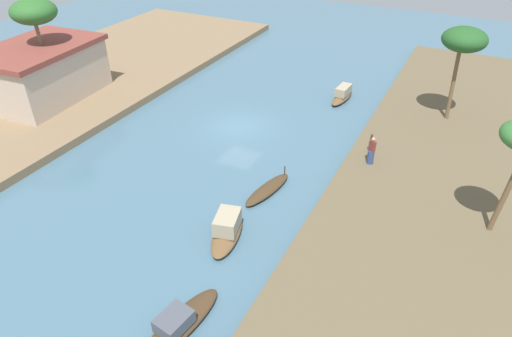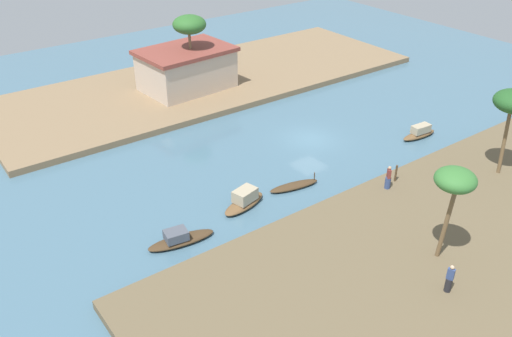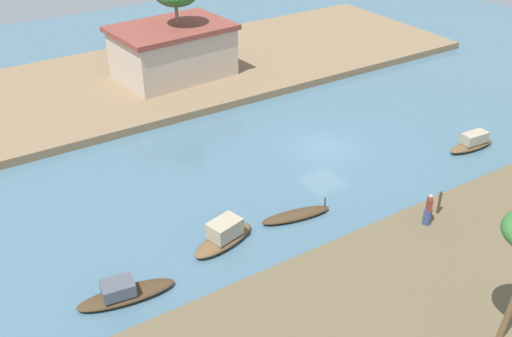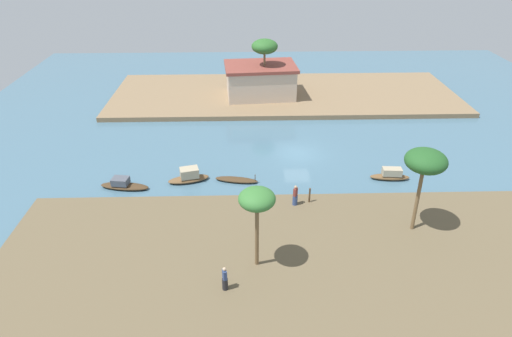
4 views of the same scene
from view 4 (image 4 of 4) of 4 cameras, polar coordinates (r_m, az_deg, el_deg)
river_water at (r=42.29m, az=5.51°, el=1.98°), size 74.73×74.73×0.00m
riverbank_left at (r=29.32m, az=9.03°, el=-12.06°), size 43.30×15.40×0.55m
riverbank_right at (r=56.48m, az=3.73°, el=9.71°), size 43.30×15.40×0.55m
sampan_upstream_small at (r=38.17m, az=-17.01°, el=-2.05°), size 4.27×1.76×0.97m
sampan_with_red_awning at (r=39.47m, az=17.25°, el=-0.83°), size 3.47×1.18×1.08m
sampan_downstream_large at (r=37.52m, az=-2.58°, el=-1.49°), size 3.82×1.56×0.85m
sampan_midstream at (r=37.83m, az=-8.80°, el=-1.04°), size 3.71×2.05×1.26m
person_on_near_bank at (r=33.46m, az=5.16°, el=-3.75°), size 0.54×0.54×1.70m
person_by_mooring at (r=26.46m, az=-4.11°, el=-14.40°), size 0.44×0.44×1.68m
mooring_post at (r=33.91m, az=7.05°, el=-3.49°), size 0.14×0.14×1.24m
palm_tree_left_near at (r=25.29m, az=0.13°, el=-4.24°), size 2.20×2.20×5.69m
palm_tree_left_far at (r=30.55m, az=21.40°, el=0.81°), size 2.78×2.78×6.20m
palm_tree_right_tall at (r=53.16m, az=1.14°, el=15.66°), size 3.12×3.12×7.03m
riverside_building at (r=54.53m, az=0.58°, el=11.52°), size 9.04×6.65×3.90m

